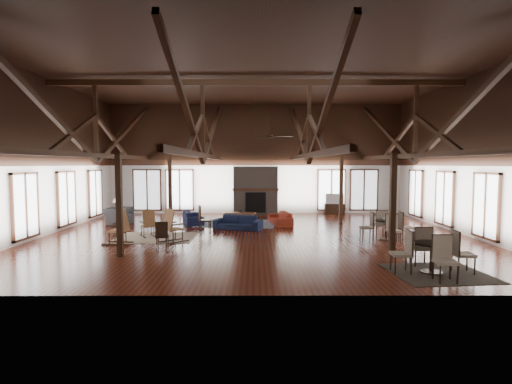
{
  "coord_description": "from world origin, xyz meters",
  "views": [
    {
      "loc": [
        -0.03,
        -15.1,
        2.72
      ],
      "look_at": [
        0.01,
        1.0,
        1.6
      ],
      "focal_mm": 28.0,
      "sensor_mm": 36.0,
      "label": 1
    }
  ],
  "objects_px": {
    "coffee_table": "(240,214)",
    "cafe_table_far": "(386,226)",
    "armchair": "(119,216)",
    "sofa_navy_left": "(193,217)",
    "cafe_table_near": "(432,252)",
    "tv_console": "(334,209)",
    "sofa_navy_front": "(238,222)",
    "sofa_orange": "(280,218)"
  },
  "relations": [
    {
      "from": "sofa_orange",
      "to": "armchair",
      "type": "distance_m",
      "value": 7.32
    },
    {
      "from": "cafe_table_near",
      "to": "tv_console",
      "type": "bearing_deg",
      "value": 90.25
    },
    {
      "from": "sofa_orange",
      "to": "coffee_table",
      "type": "distance_m",
      "value": 1.85
    },
    {
      "from": "sofa_navy_front",
      "to": "coffee_table",
      "type": "bearing_deg",
      "value": 106.5
    },
    {
      "from": "sofa_navy_front",
      "to": "cafe_table_near",
      "type": "xyz_separation_m",
      "value": [
        5.14,
        -6.72,
        0.24
      ]
    },
    {
      "from": "sofa_orange",
      "to": "sofa_navy_front",
      "type": "bearing_deg",
      "value": -64.03
    },
    {
      "from": "coffee_table",
      "to": "cafe_table_far",
      "type": "height_order",
      "value": "cafe_table_far"
    },
    {
      "from": "sofa_navy_left",
      "to": "cafe_table_far",
      "type": "distance_m",
      "value": 8.6
    },
    {
      "from": "cafe_table_near",
      "to": "cafe_table_far",
      "type": "height_order",
      "value": "cafe_table_near"
    },
    {
      "from": "armchair",
      "to": "sofa_navy_left",
      "type": "bearing_deg",
      "value": -79.66
    },
    {
      "from": "tv_console",
      "to": "cafe_table_near",
      "type": "bearing_deg",
      "value": -89.75
    },
    {
      "from": "coffee_table",
      "to": "tv_console",
      "type": "height_order",
      "value": "tv_console"
    },
    {
      "from": "sofa_navy_front",
      "to": "coffee_table",
      "type": "relative_size",
      "value": 1.36
    },
    {
      "from": "sofa_navy_left",
      "to": "coffee_table",
      "type": "relative_size",
      "value": 1.34
    },
    {
      "from": "sofa_navy_front",
      "to": "tv_console",
      "type": "xyz_separation_m",
      "value": [
        5.09,
        5.32,
        -0.02
      ]
    },
    {
      "from": "sofa_orange",
      "to": "armchair",
      "type": "height_order",
      "value": "armchair"
    },
    {
      "from": "sofa_orange",
      "to": "cafe_table_near",
      "type": "bearing_deg",
      "value": 11.6
    },
    {
      "from": "coffee_table",
      "to": "sofa_navy_front",
      "type": "bearing_deg",
      "value": -72.54
    },
    {
      "from": "cafe_table_near",
      "to": "cafe_table_far",
      "type": "xyz_separation_m",
      "value": [
        0.32,
        4.42,
        -0.03
      ]
    },
    {
      "from": "sofa_navy_front",
      "to": "cafe_table_far",
      "type": "height_order",
      "value": "cafe_table_far"
    },
    {
      "from": "sofa_navy_front",
      "to": "tv_console",
      "type": "height_order",
      "value": "sofa_navy_front"
    },
    {
      "from": "sofa_navy_front",
      "to": "sofa_navy_left",
      "type": "height_order",
      "value": "sofa_navy_front"
    },
    {
      "from": "sofa_navy_left",
      "to": "cafe_table_near",
      "type": "relative_size",
      "value": 0.96
    },
    {
      "from": "sofa_orange",
      "to": "coffee_table",
      "type": "bearing_deg",
      "value": -109.71
    },
    {
      "from": "sofa_navy_left",
      "to": "tv_console",
      "type": "distance_m",
      "value": 8.07
    },
    {
      "from": "sofa_navy_front",
      "to": "cafe_table_far",
      "type": "xyz_separation_m",
      "value": [
        5.45,
        -2.29,
        0.21
      ]
    },
    {
      "from": "coffee_table",
      "to": "cafe_table_far",
      "type": "xyz_separation_m",
      "value": [
        5.41,
        -3.96,
        0.05
      ]
    },
    {
      "from": "armchair",
      "to": "coffee_table",
      "type": "bearing_deg",
      "value": -82.59
    },
    {
      "from": "sofa_orange",
      "to": "cafe_table_near",
      "type": "xyz_separation_m",
      "value": [
        3.28,
        -8.09,
        0.26
      ]
    },
    {
      "from": "sofa_navy_front",
      "to": "sofa_navy_left",
      "type": "distance_m",
      "value": 2.76
    },
    {
      "from": "sofa_navy_left",
      "to": "cafe_table_far",
      "type": "relative_size",
      "value": 1.03
    },
    {
      "from": "sofa_navy_left",
      "to": "coffee_table",
      "type": "height_order",
      "value": "sofa_navy_left"
    },
    {
      "from": "coffee_table",
      "to": "tv_console",
      "type": "relative_size",
      "value": 1.34
    },
    {
      "from": "coffee_table",
      "to": "tv_console",
      "type": "distance_m",
      "value": 6.23
    },
    {
      "from": "coffee_table",
      "to": "cafe_table_near",
      "type": "bearing_deg",
      "value": -39.86
    },
    {
      "from": "sofa_orange",
      "to": "armchair",
      "type": "xyz_separation_m",
      "value": [
        -7.32,
        0.02,
        0.11
      ]
    },
    {
      "from": "armchair",
      "to": "cafe_table_far",
      "type": "distance_m",
      "value": 11.52
    },
    {
      "from": "coffee_table",
      "to": "tv_console",
      "type": "xyz_separation_m",
      "value": [
        5.04,
        3.65,
        -0.18
      ]
    },
    {
      "from": "sofa_navy_front",
      "to": "armchair",
      "type": "xyz_separation_m",
      "value": [
        -5.46,
        1.39,
        0.09
      ]
    },
    {
      "from": "sofa_navy_front",
      "to": "cafe_table_far",
      "type": "distance_m",
      "value": 5.92
    },
    {
      "from": "armchair",
      "to": "cafe_table_near",
      "type": "relative_size",
      "value": 0.57
    },
    {
      "from": "coffee_table",
      "to": "cafe_table_near",
      "type": "distance_m",
      "value": 9.81
    }
  ]
}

